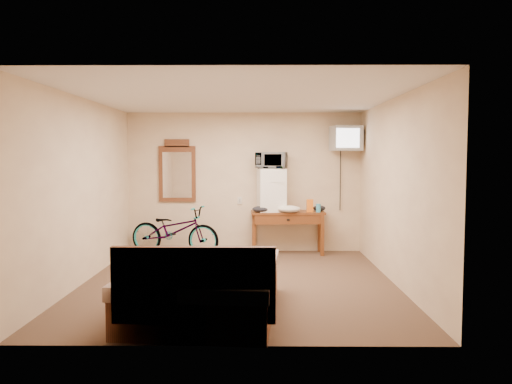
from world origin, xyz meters
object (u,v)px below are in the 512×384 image
(desk, at_px, (288,219))
(bed, at_px, (205,287))
(bicycle, at_px, (175,230))
(mini_fridge, at_px, (271,190))
(crt_television, at_px, (346,138))
(blue_cup, at_px, (318,208))
(wall_mirror, at_px, (177,172))
(microwave, at_px, (271,160))

(desk, height_order, bed, bed)
(bicycle, bearing_deg, desk, -72.80)
(mini_fridge, distance_m, crt_television, 1.57)
(desk, xyz_separation_m, bed, (-1.08, -3.38, -0.33))
(mini_fridge, bearing_deg, crt_television, -1.55)
(blue_cup, height_order, bicycle, blue_cup)
(desk, relative_size, bed, 0.61)
(desk, distance_m, mini_fridge, 0.58)
(desk, xyz_separation_m, mini_fridge, (-0.29, 0.05, 0.50))
(bicycle, bearing_deg, mini_fridge, -70.57)
(blue_cup, xyz_separation_m, wall_mirror, (-2.50, 0.35, 0.62))
(desk, distance_m, bed, 3.56)
(desk, xyz_separation_m, wall_mirror, (-1.98, 0.27, 0.82))
(crt_television, height_order, bed, crt_television)
(mini_fridge, xyz_separation_m, microwave, (0.00, 0.00, 0.52))
(blue_cup, bearing_deg, wall_mirror, 172.03)
(blue_cup, height_order, crt_television, crt_television)
(mini_fridge, xyz_separation_m, crt_television, (1.29, -0.03, 0.90))
(bicycle, bearing_deg, blue_cup, -75.13)
(desk, relative_size, wall_mirror, 1.16)
(microwave, distance_m, bicycle, 2.09)
(mini_fridge, relative_size, bed, 0.35)
(wall_mirror, bearing_deg, bicycle, -89.50)
(microwave, distance_m, bed, 3.77)
(desk, distance_m, microwave, 1.06)
(desk, height_order, crt_television, crt_television)
(blue_cup, distance_m, wall_mirror, 2.60)
(bed, bearing_deg, microwave, 76.92)
(microwave, height_order, blue_cup, microwave)
(bicycle, bearing_deg, crt_television, -73.22)
(mini_fridge, relative_size, microwave, 1.45)
(desk, height_order, wall_mirror, wall_mirror)
(mini_fridge, xyz_separation_m, bicycle, (-1.69, -0.14, -0.70))
(bicycle, bearing_deg, wall_mirror, 15.35)
(mini_fridge, height_order, bicycle, mini_fridge)
(mini_fridge, height_order, wall_mirror, wall_mirror)
(mini_fridge, distance_m, microwave, 0.52)
(desk, bearing_deg, bicycle, -177.65)
(blue_cup, distance_m, bicycle, 2.53)
(desk, bearing_deg, microwave, 169.18)
(wall_mirror, bearing_deg, desk, -7.81)
(mini_fridge, distance_m, wall_mirror, 1.73)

